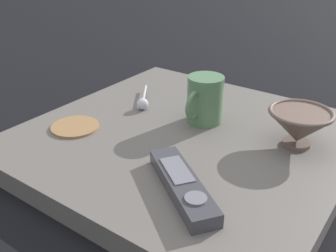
% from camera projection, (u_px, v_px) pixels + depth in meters
% --- Properties ---
extents(ground_plane, '(6.00, 6.00, 0.00)m').
position_uv_depth(ground_plane, '(186.00, 151.00, 0.82)').
color(ground_plane, black).
extents(table, '(0.62, 0.61, 0.04)m').
position_uv_depth(table, '(186.00, 142.00, 0.81)').
color(table, '#5B5651').
rests_on(table, ground).
extents(cereal_bowl, '(0.12, 0.12, 0.07)m').
position_uv_depth(cereal_bowl, '(299.00, 126.00, 0.73)').
color(cereal_bowl, brown).
rests_on(cereal_bowl, table).
extents(coffee_mug, '(0.08, 0.11, 0.10)m').
position_uv_depth(coffee_mug, '(205.00, 100.00, 0.82)').
color(coffee_mug, '#4C724C').
rests_on(coffee_mug, table).
extents(teaspoon, '(0.08, 0.11, 0.03)m').
position_uv_depth(teaspoon, '(143.00, 102.00, 0.90)').
color(teaspoon, silver).
rests_on(teaspoon, table).
extents(tv_remote_near, '(0.19, 0.15, 0.03)m').
position_uv_depth(tv_remote_near, '(182.00, 185.00, 0.61)').
color(tv_remote_near, '#38383D').
rests_on(tv_remote_near, table).
extents(drink_coaster, '(0.10, 0.10, 0.01)m').
position_uv_depth(drink_coaster, '(75.00, 127.00, 0.82)').
color(drink_coaster, olive).
rests_on(drink_coaster, table).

